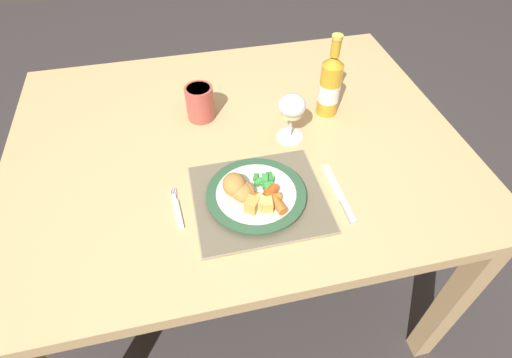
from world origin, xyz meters
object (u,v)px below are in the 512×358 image
Objects in this scene: dinner_plate at (256,195)px; fork at (177,211)px; drinking_cup at (200,102)px; table_knife at (341,198)px; wine_glass at (292,108)px; dining_table at (236,161)px; bottle at (330,85)px.

fork is at bearing 178.23° from dinner_plate.
fork is at bearing -106.55° from drinking_cup.
table_knife is 1.40× the size of wine_glass.
drinking_cup is (-0.08, 0.12, 0.14)m from dining_table.
dinner_plate is 1.87× the size of fork.
fork is at bearing 173.02° from table_knife.
dinner_plate reaches higher than table_knife.
bottle reaches higher than dining_table.
bottle is (0.28, 0.29, 0.08)m from dinner_plate.
table_knife is 0.49m from drinking_cup.
dining_table is 0.20m from drinking_cup.
drinking_cup is (-0.29, 0.39, 0.05)m from table_knife.
bottle is 2.42× the size of drinking_cup.
dining_table is 5.23× the size of dinner_plate.
wine_glass reaches higher than dinner_plate.
fork is (-0.19, 0.01, -0.01)m from dinner_plate.
table_knife is (0.21, -0.27, 0.09)m from dining_table.
dinner_plate reaches higher than dining_table.
dinner_plate is at bearing -76.18° from drinking_cup.
dinner_plate is 1.73× the size of wine_glass.
drinking_cup is at bearing 103.82° from dinner_plate.
dining_table is 9.03× the size of wine_glass.
drinking_cup is at bearing 170.96° from bottle.
table_knife is 0.35m from bottle.
dining_table is 0.30m from fork.
drinking_cup is at bearing 126.21° from table_knife.
wine_glass is at bearing -147.44° from bottle.
fork is at bearing -149.20° from wine_glass.
table_knife reaches higher than fork.
fork reaches higher than dining_table.
table_knife is at bearing -103.54° from bottle.
drinking_cup reaches higher than fork.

